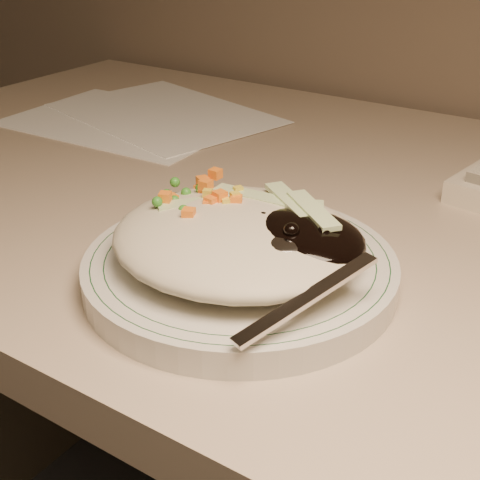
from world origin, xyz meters
The scene contains 5 objects.
desk centered at (0.00, 1.38, 0.54)m, with size 1.40×0.70×0.74m.
plate centered at (-0.05, 1.19, 0.75)m, with size 0.24×0.24×0.02m, color beige.
plate_rim centered at (-0.05, 1.19, 0.76)m, with size 0.23×0.23×0.00m.
meal centered at (-0.05, 1.19, 0.78)m, with size 0.21×0.19×0.05m.
papers centered at (-0.40, 1.49, 0.74)m, with size 0.35×0.31×0.00m.
Camera 1 is at (0.20, 0.82, 1.01)m, focal length 50.00 mm.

